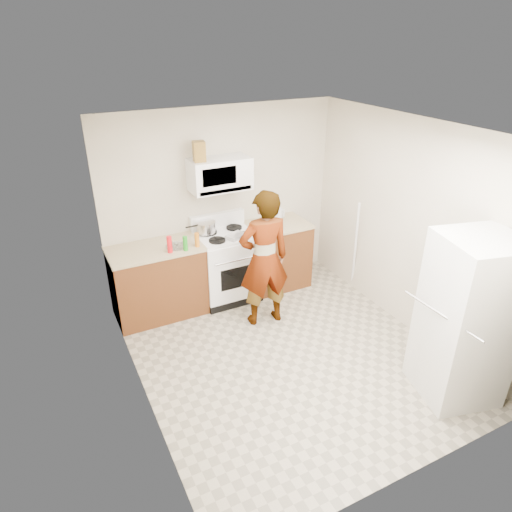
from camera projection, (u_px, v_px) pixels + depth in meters
floor at (288, 354)px, 5.18m from camera, size 3.60×3.60×0.00m
back_wall at (223, 203)px, 6.06m from camera, size 3.20×0.02×2.50m
right_wall at (410, 229)px, 5.27m from camera, size 0.02×3.60×2.50m
cabinet_left at (158, 282)px, 5.75m from camera, size 1.12×0.62×0.90m
counter_left at (155, 249)px, 5.54m from camera, size 1.14×0.64×0.03m
cabinet_right at (277, 255)px, 6.45m from camera, size 0.80×0.62×0.90m
counter_right at (278, 225)px, 6.24m from camera, size 0.82×0.64×0.03m
gas_range at (227, 265)px, 6.11m from camera, size 0.76×0.65×1.13m
microwave at (220, 174)px, 5.67m from camera, size 0.76×0.38×0.40m
person at (264, 259)px, 5.42m from camera, size 0.67×0.48×1.72m
fridge at (467, 320)px, 4.32m from camera, size 0.85×0.85×1.70m
kettle at (278, 214)px, 6.31m from camera, size 0.16×0.16×0.16m
jug at (199, 151)px, 5.39m from camera, size 0.16×0.16×0.24m
saucepan at (206, 227)px, 5.89m from camera, size 0.27×0.27×0.14m
tray at (236, 236)px, 5.81m from camera, size 0.29×0.25×0.05m
bottle_spray at (170, 244)px, 5.38m from camera, size 0.08×0.08×0.21m
bottle_hot_sauce at (197, 240)px, 5.53m from camera, size 0.06×0.06×0.18m
bottle_green_cap at (185, 244)px, 5.44m from camera, size 0.07×0.07×0.18m
pot_lid at (177, 246)px, 5.57m from camera, size 0.34×0.34×0.01m
broom at (355, 246)px, 6.18m from camera, size 0.21×0.22×1.34m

